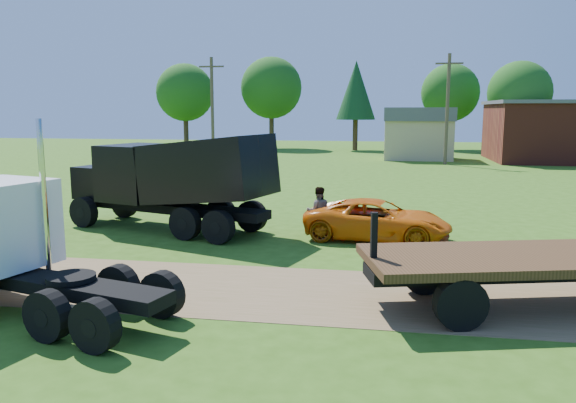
# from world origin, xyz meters

# --- Properties ---
(ground) EXTENTS (140.00, 140.00, 0.00)m
(ground) POSITION_xyz_m (0.00, 0.00, 0.00)
(ground) COLOR #315813
(ground) RESTS_ON ground
(dirt_track) EXTENTS (120.00, 4.20, 0.01)m
(dirt_track) POSITION_xyz_m (0.00, 0.00, 0.01)
(dirt_track) COLOR brown
(dirt_track) RESTS_ON ground
(black_dump_truck) EXTENTS (8.52, 4.79, 3.63)m
(black_dump_truck) POSITION_xyz_m (-6.72, 6.47, 2.00)
(black_dump_truck) COLOR black
(black_dump_truck) RESTS_ON ground
(orange_pickup) EXTENTS (5.27, 2.98, 1.39)m
(orange_pickup) POSITION_xyz_m (0.75, 6.14, 0.69)
(orange_pickup) COLOR orange
(orange_pickup) RESTS_ON ground
(flatbed_trailer) EXTENTS (9.16, 4.75, 2.25)m
(flatbed_trailer) POSITION_xyz_m (4.86, 0.03, 0.96)
(flatbed_trailer) COLOR #392612
(flatbed_trailer) RESTS_ON ground
(spectator_b) EXTENTS (0.98, 0.83, 1.77)m
(spectator_b) POSITION_xyz_m (-1.34, 6.40, 0.88)
(spectator_b) COLOR #999999
(spectator_b) RESTS_ON ground
(tan_shed) EXTENTS (6.20, 5.40, 4.70)m
(tan_shed) POSITION_xyz_m (4.00, 40.00, 2.42)
(tan_shed) COLOR tan
(tan_shed) RESTS_ON ground
(utility_poles) EXTENTS (42.20, 0.28, 9.00)m
(utility_poles) POSITION_xyz_m (6.00, 35.00, 4.71)
(utility_poles) COLOR #4B3F2B
(utility_poles) RESTS_ON ground
(tree_row) EXTENTS (57.05, 12.20, 10.64)m
(tree_row) POSITION_xyz_m (1.29, 50.87, 6.51)
(tree_row) COLOR #3A2617
(tree_row) RESTS_ON ground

